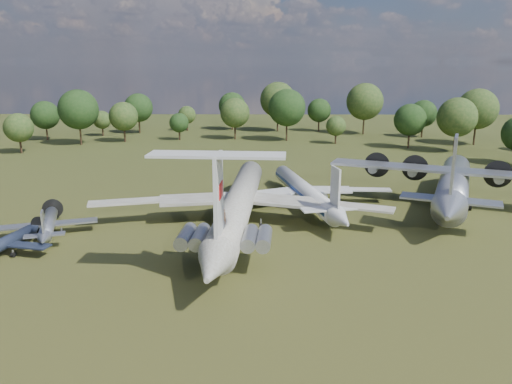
# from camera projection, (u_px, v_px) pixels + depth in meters

# --- Properties ---
(ground) EXTENTS (300.00, 300.00, 0.00)m
(ground) POSITION_uv_depth(u_px,v_px,m) (214.00, 223.00, 70.23)
(ground) COLOR #1D3612
(ground) RESTS_ON ground
(il62_airliner) EXTENTS (44.84, 56.61, 5.32)m
(il62_airliner) POSITION_uv_depth(u_px,v_px,m) (239.00, 208.00, 67.99)
(il62_airliner) COLOR beige
(il62_airliner) RESTS_ON ground
(tu104_jet) EXTENTS (35.73, 42.84, 3.76)m
(tu104_jet) POSITION_uv_depth(u_px,v_px,m) (305.00, 195.00, 77.93)
(tu104_jet) COLOR silver
(tu104_jet) RESTS_ON ground
(an12_transport) EXTENTS (52.11, 54.60, 5.68)m
(an12_transport) POSITION_uv_depth(u_px,v_px,m) (453.00, 189.00, 77.51)
(an12_transport) COLOR #9A9DA2
(an12_transport) RESTS_ON ground
(small_prop_west) EXTENTS (13.94, 16.99, 2.20)m
(small_prop_west) POSITION_uv_depth(u_px,v_px,m) (4.00, 246.00, 58.21)
(small_prop_west) COLOR black
(small_prop_west) RESTS_ON ground
(small_prop_northwest) EXTENTS (16.80, 19.61, 2.44)m
(small_prop_northwest) POSITION_uv_depth(u_px,v_px,m) (49.00, 227.00, 64.75)
(small_prop_northwest) COLOR #A7A9AF
(small_prop_northwest) RESTS_ON ground
(person_on_il62) EXTENTS (0.61, 0.40, 1.65)m
(person_on_il62) POSITION_uv_depth(u_px,v_px,m) (224.00, 216.00, 52.73)
(person_on_il62) COLOR #95684C
(person_on_il62) RESTS_ON il62_airliner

